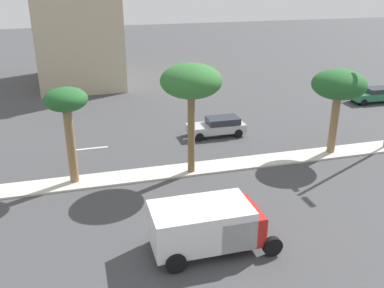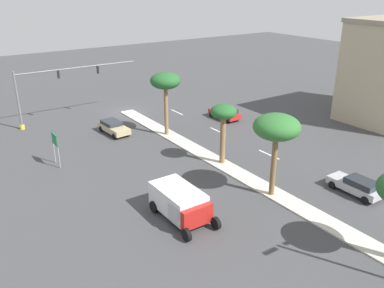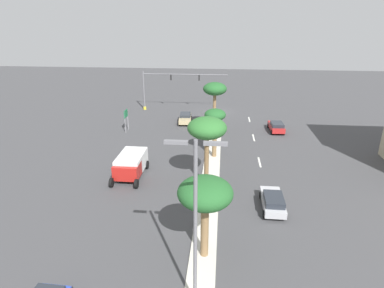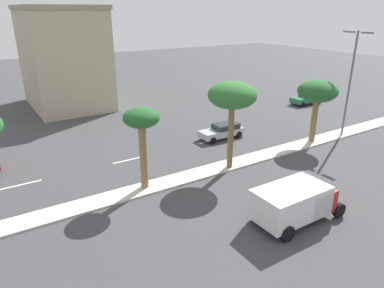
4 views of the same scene
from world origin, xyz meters
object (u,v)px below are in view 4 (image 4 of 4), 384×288
(palm_tree_right, at_px, (318,92))
(sedan_green_mid, at_px, (307,98))
(commercial_building, at_px, (63,57))
(box_truck, at_px, (296,201))
(palm_tree_rear, at_px, (142,123))
(palm_tree_trailing, at_px, (232,97))
(sedan_silver_leading, at_px, (222,131))
(street_lamp_outboard, at_px, (351,76))

(palm_tree_right, bearing_deg, sedan_green_mid, 132.45)
(commercial_building, relative_size, sedan_green_mid, 3.04)
(box_truck, bearing_deg, palm_tree_rear, -145.33)
(commercial_building, relative_size, palm_tree_trailing, 1.95)
(palm_tree_right, xyz_separation_m, sedan_silver_leading, (-5.39, -6.41, -3.99))
(palm_tree_rear, xyz_separation_m, street_lamp_outboard, (0.35, 21.31, 1.09))
(sedan_silver_leading, distance_m, box_truck, 14.52)
(palm_tree_rear, height_order, box_truck, palm_tree_rear)
(commercial_building, xyz_separation_m, street_lamp_outboard, (26.33, 19.86, -0.23))
(sedan_silver_leading, relative_size, sedan_green_mid, 1.02)
(palm_tree_rear, relative_size, palm_tree_right, 0.99)
(box_truck, bearing_deg, palm_tree_trailing, 170.80)
(commercial_building, distance_m, box_truck, 34.93)
(street_lamp_outboard, relative_size, sedan_silver_leading, 2.24)
(palm_tree_right, bearing_deg, box_truck, -54.04)
(sedan_green_mid, bearing_deg, palm_tree_right, -47.55)
(palm_tree_rear, bearing_deg, palm_tree_right, 89.68)
(commercial_building, relative_size, street_lamp_outboard, 1.33)
(palm_tree_trailing, distance_m, palm_tree_right, 10.16)
(sedan_silver_leading, bearing_deg, palm_tree_rear, -63.74)
(commercial_building, height_order, palm_tree_trailing, commercial_building)
(palm_tree_trailing, relative_size, sedan_silver_leading, 1.53)
(palm_tree_rear, relative_size, sedan_silver_leading, 1.30)
(street_lamp_outboard, bearing_deg, palm_tree_right, -93.53)
(commercial_building, xyz_separation_m, box_truck, (34.32, 4.32, -4.83))
(palm_tree_rear, height_order, street_lamp_outboard, street_lamp_outboard)
(palm_tree_trailing, relative_size, palm_tree_right, 1.18)
(palm_tree_rear, xyz_separation_m, sedan_silver_leading, (-5.29, 10.73, -4.02))
(palm_tree_right, xyz_separation_m, street_lamp_outboard, (0.26, 4.17, 1.12))
(sedan_green_mid, bearing_deg, palm_tree_trailing, -63.65)
(commercial_building, height_order, palm_tree_rear, commercial_building)
(palm_tree_right, relative_size, sedan_green_mid, 1.33)
(sedan_silver_leading, xyz_separation_m, sedan_green_mid, (-4.57, 17.29, -0.00))
(street_lamp_outboard, bearing_deg, box_truck, -62.79)
(palm_tree_trailing, distance_m, sedan_green_mid, 23.95)
(palm_tree_right, bearing_deg, commercial_building, -148.96)
(palm_tree_trailing, xyz_separation_m, street_lamp_outboard, (-0.18, 14.28, 0.13))
(palm_tree_rear, xyz_separation_m, palm_tree_right, (0.10, 17.14, -0.03))
(palm_tree_trailing, bearing_deg, palm_tree_rear, -94.37)
(palm_tree_trailing, bearing_deg, commercial_building, -168.10)
(palm_tree_rear, height_order, palm_tree_right, palm_tree_right)
(commercial_building, bearing_deg, sedan_green_mid, 58.76)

